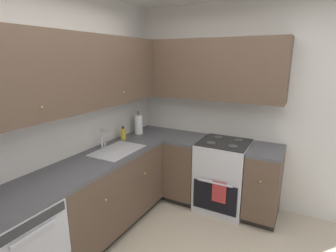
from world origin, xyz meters
name	(u,v)px	position (x,y,z in m)	size (l,w,h in m)	color
wall_back	(46,124)	(0.00, 1.52, 1.31)	(3.66, 0.05, 2.61)	silver
wall_right	(246,108)	(1.81, 0.00, 1.31)	(0.05, 3.10, 2.61)	silver
lower_cabinets_back	(106,194)	(0.41, 1.20, 0.43)	(1.54, 0.62, 0.86)	brown
countertop_back	(103,158)	(0.41, 1.20, 0.88)	(2.75, 0.60, 0.04)	#4C4C51
lower_cabinets_right	(220,176)	(1.48, 0.20, 0.43)	(0.62, 1.43, 0.86)	brown
countertop_right	(222,144)	(1.48, 0.20, 0.88)	(0.60, 1.43, 0.03)	#4C4C51
oven_range	(223,175)	(1.50, 0.16, 0.46)	(0.68, 0.62, 1.04)	silver
upper_cabinets_back	(75,73)	(0.25, 1.34, 1.79)	(2.43, 0.34, 0.75)	brown
upper_cabinets_right	(205,69)	(1.62, 0.51, 1.79)	(0.32, 1.98, 0.75)	brown
sink	(118,154)	(0.62, 1.17, 0.85)	(0.61, 0.40, 0.10)	#B7B7BC
faucet	(103,137)	(0.62, 1.38, 1.03)	(0.07, 0.16, 0.23)	silver
soap_bottle	(123,134)	(1.00, 1.38, 0.97)	(0.07, 0.07, 0.18)	gold
paper_towel_roll	(139,124)	(1.33, 1.36, 1.03)	(0.11, 0.11, 0.33)	white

